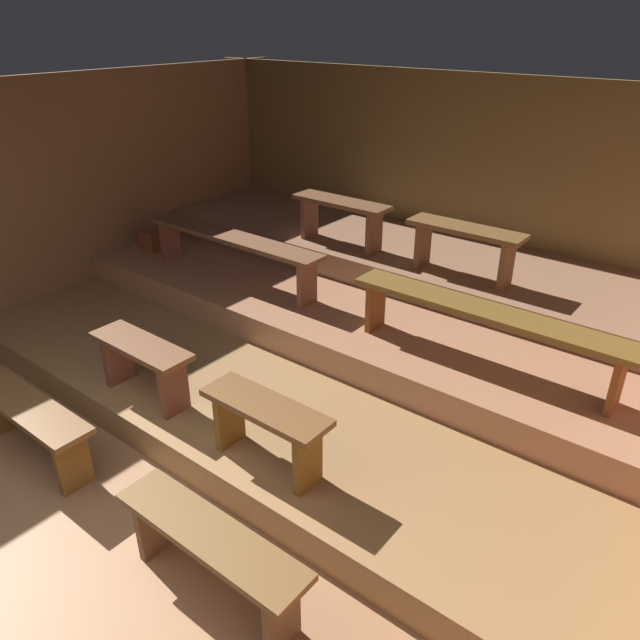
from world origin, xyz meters
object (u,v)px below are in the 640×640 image
Objects in this scene: bench_floor_left at (30,417)px; bench_upper_right at (465,240)px; bench_lower_right at (266,421)px; bench_middle_right at (485,319)px; bench_middle_left at (231,243)px; wooden_crate_middle at (154,240)px; bench_lower_left at (142,358)px; bench_upper_left at (341,212)px; bench_floor_right at (211,547)px.

bench_floor_left is 1.18× the size of bench_upper_right.
bench_middle_right is at bearing 66.77° from bench_lower_right.
bench_middle_left is 9.43× the size of wooden_crate_middle.
wooden_crate_middle is (-2.07, 1.72, 0.03)m from bench_lower_left.
bench_middle_left reaches higher than bench_floor_left.
bench_upper_left and bench_upper_right have the same top height.
bench_floor_left is 3.42m from bench_middle_right.
bench_middle_right reaches higher than bench_floor_left.
bench_floor_right is 3.42m from bench_middle_left.
bench_floor_left is 2.55m from bench_middle_left.
bench_upper_left is at bearing 85.67° from bench_floor_left.
bench_lower_left and bench_lower_right have the same top height.
bench_lower_left is 0.85× the size of bench_upper_right.
bench_lower_left is 0.42× the size of bench_middle_right.
bench_upper_right reaches higher than bench_floor_left.
bench_floor_right is 5.43× the size of wooden_crate_middle.
bench_lower_left is 2.98m from bench_upper_right.
bench_floor_right is (1.91, 0.00, 0.00)m from bench_floor_left.
wooden_crate_middle is at bearing 177.71° from bench_middle_left.
bench_upper_left reaches higher than bench_lower_right.
bench_middle_right is 1.17m from bench_upper_right.
bench_floor_right is 0.88m from bench_lower_right.
wooden_crate_middle reaches higher than bench_lower_left.
bench_floor_right is 1.80m from bench_lower_left.
bench_upper_right is at bearing 24.63° from bench_middle_left.
bench_floor_left is 3.08m from wooden_crate_middle.
bench_middle_right is 2.04× the size of bench_upper_left.
bench_upper_right is (0.05, 2.61, 0.53)m from bench_lower_right.
bench_lower_left is 1.29m from bench_lower_right.
bench_lower_left reaches higher than bench_floor_right.
wooden_crate_middle is at bearing 125.06° from bench_floor_left.
bench_upper_right is (1.65, 3.40, 0.77)m from bench_floor_left.
bench_upper_left reaches higher than bench_middle_left.
bench_lower_left is at bearing -117.24° from bench_upper_right.
bench_floor_left is at bearing -111.53° from bench_lower_left.
bench_upper_left is (0.26, 3.40, 0.77)m from bench_floor_left.
bench_middle_right is (2.00, 1.66, 0.31)m from bench_lower_left.
bench_upper_left is (-1.34, 2.61, 0.53)m from bench_lower_right.
bench_middle_right is (2.31, 2.45, 0.55)m from bench_floor_left.
bench_upper_left is (0.66, 0.94, 0.22)m from bench_middle_left.
bench_lower_left is 0.85× the size of bench_upper_left.
bench_upper_left is 1.00× the size of bench_upper_right.
bench_floor_right is at bearing -64.04° from bench_upper_left.
bench_lower_right is 3.95× the size of wooden_crate_middle.
wooden_crate_middle is (-1.36, 0.05, -0.28)m from bench_middle_left.
bench_upper_left is 4.62× the size of wooden_crate_middle.
bench_upper_right is at bearing 88.81° from bench_lower_right.
bench_upper_left is at bearing 155.37° from bench_middle_right.
bench_middle_left is at bearing -125.01° from bench_upper_left.
bench_middle_left is 2.04× the size of bench_upper_right.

